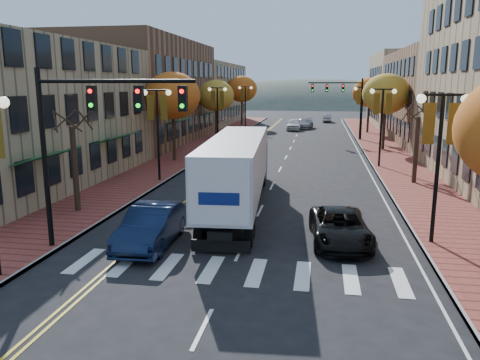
% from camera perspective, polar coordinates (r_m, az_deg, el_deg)
% --- Properties ---
extents(ground, '(200.00, 200.00, 0.00)m').
position_cam_1_polar(ground, '(14.85, -2.64, -13.93)').
color(ground, black).
rests_on(ground, ground).
extents(sidewalk_left, '(4.00, 85.00, 0.15)m').
position_cam_1_polar(sidewalk_left, '(47.53, -4.88, 3.97)').
color(sidewalk_left, brown).
rests_on(sidewalk_left, ground).
extents(sidewalk_right, '(4.00, 85.00, 0.15)m').
position_cam_1_polar(sidewalk_right, '(46.41, 17.21, 3.30)').
color(sidewalk_right, brown).
rests_on(sidewalk_right, ground).
extents(building_left_mid, '(12.00, 24.00, 11.00)m').
position_cam_1_polar(building_left_mid, '(52.97, -12.55, 10.42)').
color(building_left_mid, brown).
rests_on(building_left_mid, ground).
extents(building_left_far, '(12.00, 26.00, 9.50)m').
position_cam_1_polar(building_left_far, '(76.72, -5.39, 10.38)').
color(building_left_far, '#9E8966').
rests_on(building_left_far, ground).
extents(building_right_mid, '(15.00, 24.00, 10.00)m').
position_cam_1_polar(building_right_mid, '(57.25, 25.89, 9.11)').
color(building_right_mid, brown).
rests_on(building_right_mid, ground).
extents(building_right_far, '(15.00, 20.00, 11.00)m').
position_cam_1_polar(building_right_far, '(78.64, 21.53, 10.21)').
color(building_right_far, '#9E8966').
rests_on(building_right_far, ground).
extents(tree_left_a, '(0.28, 0.28, 4.20)m').
position_cam_1_polar(tree_left_a, '(24.57, -19.45, 1.24)').
color(tree_left_a, '#382619').
rests_on(tree_left_a, sidewalk_left).
extents(tree_left_b, '(4.48, 4.48, 7.21)m').
position_cam_1_polar(tree_left_b, '(38.95, -8.20, 10.13)').
color(tree_left_b, '#382619').
rests_on(tree_left_b, sidewalk_left).
extents(tree_left_c, '(4.16, 4.16, 6.69)m').
position_cam_1_polar(tree_left_c, '(54.41, -2.96, 10.23)').
color(tree_left_c, '#382619').
rests_on(tree_left_c, sidewalk_left).
extents(tree_left_d, '(4.61, 4.61, 7.42)m').
position_cam_1_polar(tree_left_d, '(72.07, 0.23, 11.03)').
color(tree_left_d, '#382619').
rests_on(tree_left_d, sidewalk_left).
extents(tree_right_b, '(0.28, 0.28, 4.20)m').
position_cam_1_polar(tree_right_b, '(31.93, 20.67, 3.43)').
color(tree_right_b, '#382619').
rests_on(tree_right_b, sidewalk_right).
extents(tree_right_c, '(4.48, 4.48, 7.21)m').
position_cam_1_polar(tree_right_c, '(47.47, 17.38, 9.99)').
color(tree_right_c, '#382619').
rests_on(tree_right_c, sidewalk_right).
extents(tree_right_d, '(4.35, 4.35, 7.00)m').
position_cam_1_polar(tree_right_d, '(63.37, 15.51, 10.24)').
color(tree_right_d, '#382619').
rests_on(tree_right_d, sidewalk_right).
extents(lamp_left_b, '(1.96, 0.36, 6.05)m').
position_cam_1_polar(lamp_left_b, '(30.96, -10.03, 7.57)').
color(lamp_left_b, black).
rests_on(lamp_left_b, ground).
extents(lamp_left_c, '(1.96, 0.36, 6.05)m').
position_cam_1_polar(lamp_left_c, '(48.26, -2.77, 9.14)').
color(lamp_left_c, black).
rests_on(lamp_left_c, ground).
extents(lamp_left_d, '(1.96, 0.36, 6.05)m').
position_cam_1_polar(lamp_left_d, '(65.94, 0.66, 9.83)').
color(lamp_left_d, black).
rests_on(lamp_left_d, ground).
extents(lamp_right_a, '(1.96, 0.36, 6.05)m').
position_cam_1_polar(lamp_right_a, '(19.73, 23.19, 4.56)').
color(lamp_right_a, black).
rests_on(lamp_right_a, ground).
extents(lamp_right_b, '(1.96, 0.36, 6.05)m').
position_cam_1_polar(lamp_right_b, '(37.41, 16.93, 7.93)').
color(lamp_right_b, black).
rests_on(lamp_right_b, ground).
extents(lamp_right_c, '(1.96, 0.36, 6.05)m').
position_cam_1_polar(lamp_right_c, '(55.30, 14.68, 9.11)').
color(lamp_right_c, black).
rests_on(lamp_right_c, ground).
extents(traffic_mast_near, '(6.10, 0.35, 7.00)m').
position_cam_1_polar(traffic_mast_near, '(18.19, -17.89, 6.41)').
color(traffic_mast_near, black).
rests_on(traffic_mast_near, ground).
extents(traffic_mast_far, '(6.10, 0.34, 7.00)m').
position_cam_1_polar(traffic_mast_far, '(55.15, 12.59, 9.85)').
color(traffic_mast_far, black).
rests_on(traffic_mast_far, ground).
extents(semi_truck, '(3.54, 15.36, 3.81)m').
position_cam_1_polar(semi_truck, '(24.38, -0.13, 1.78)').
color(semi_truck, black).
rests_on(semi_truck, ground).
extents(navy_sedan, '(1.86, 4.99, 1.63)m').
position_cam_1_polar(navy_sedan, '(19.19, -10.71, -5.51)').
color(navy_sedan, black).
rests_on(navy_sedan, ground).
extents(black_suv, '(2.66, 5.08, 1.36)m').
position_cam_1_polar(black_suv, '(19.58, 12.08, -5.62)').
color(black_suv, black).
rests_on(black_suv, ground).
extents(car_far_white, '(2.01, 4.84, 1.64)m').
position_cam_1_polar(car_far_white, '(66.44, 6.63, 6.77)').
color(car_far_white, white).
rests_on(car_far_white, ground).
extents(car_far_silver, '(2.77, 5.37, 1.49)m').
position_cam_1_polar(car_far_silver, '(68.97, 7.86, 6.85)').
color(car_far_silver, '#95949B').
rests_on(car_far_silver, ground).
extents(car_far_oncoming, '(1.40, 3.98, 1.31)m').
position_cam_1_polar(car_far_oncoming, '(81.44, 10.54, 7.43)').
color(car_far_oncoming, '#A0A0A7').
rests_on(car_far_oncoming, ground).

